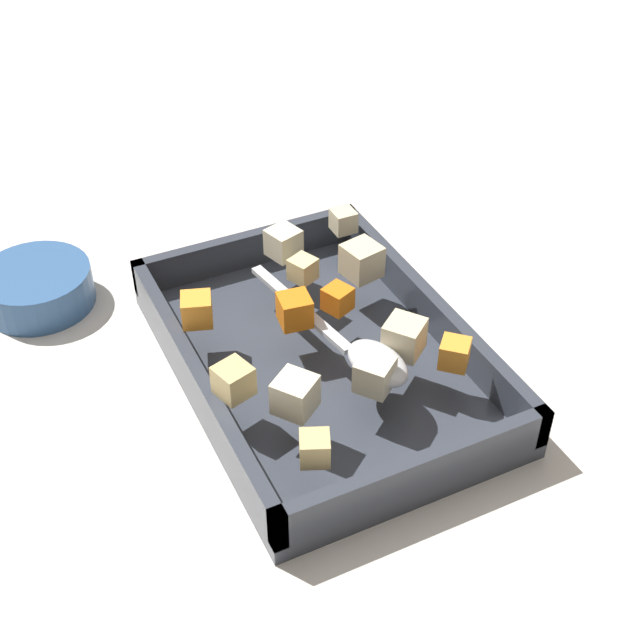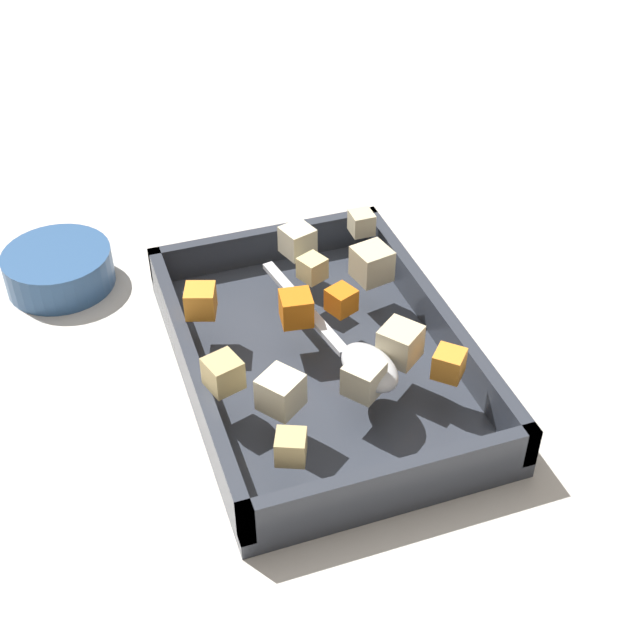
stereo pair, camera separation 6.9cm
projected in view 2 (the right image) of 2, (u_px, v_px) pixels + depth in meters
name	position (u px, v px, depth m)	size (l,w,h in m)	color
ground_plane	(342.00, 374.00, 0.80)	(4.00, 4.00, 0.00)	beige
baking_dish	(320.00, 360.00, 0.79)	(0.35, 0.24, 0.05)	#333842
carrot_chunk_near_spoon	(341.00, 300.00, 0.78)	(0.02, 0.02, 0.02)	orange
carrot_chunk_corner_ne	(296.00, 308.00, 0.77)	(0.03, 0.03, 0.03)	orange
carrot_chunk_near_right	(449.00, 364.00, 0.71)	(0.02, 0.02, 0.02)	orange
carrot_chunk_center	(201.00, 301.00, 0.78)	(0.03, 0.03, 0.03)	orange
potato_chunk_far_left	(362.00, 223.00, 0.88)	(0.02, 0.02, 0.02)	beige
potato_chunk_mid_left	(400.00, 343.00, 0.73)	(0.03, 0.03, 0.03)	beige
potato_chunk_near_left	(312.00, 268.00, 0.82)	(0.02, 0.02, 0.02)	#E0CC89
potato_chunk_mid_right	(281.00, 392.00, 0.68)	(0.03, 0.03, 0.03)	beige
potato_chunk_back_center	(372.00, 264.00, 0.82)	(0.03, 0.03, 0.03)	beige
potato_chunk_heap_side	(302.00, 240.00, 0.85)	(0.03, 0.03, 0.03)	beige
potato_chunk_far_right	(291.00, 447.00, 0.64)	(0.02, 0.02, 0.02)	tan
potato_chunk_corner_nw	(364.00, 378.00, 0.70)	(0.03, 0.03, 0.03)	beige
potato_chunk_corner_sw	(223.00, 373.00, 0.70)	(0.03, 0.03, 0.03)	tan
serving_spoon	(356.00, 360.00, 0.72)	(0.21, 0.06, 0.02)	silver
small_prep_bowl	(59.00, 269.00, 0.89)	(0.11, 0.11, 0.04)	#33598C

